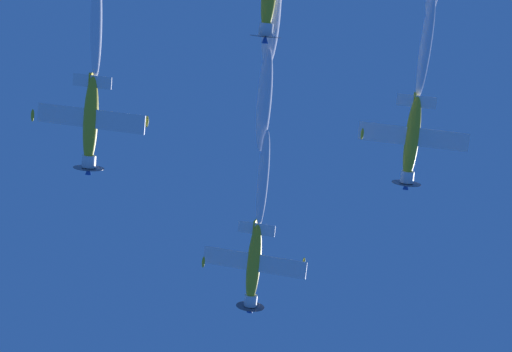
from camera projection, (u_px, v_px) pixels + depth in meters
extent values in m
ellipsoid|color=gold|center=(254.00, 264.00, 67.46)|extent=(7.49, 2.67, 1.93)
cylinder|color=white|center=(251.00, 300.00, 68.07)|extent=(1.29, 1.53, 1.47)
cone|color=#194CB2|center=(250.00, 308.00, 68.21)|extent=(0.91, 0.78, 0.72)
cylinder|color=#3F3F47|center=(250.00, 306.00, 68.18)|extent=(0.71, 3.00, 3.06)
cube|color=white|center=(254.00, 262.00, 67.25)|extent=(2.94, 9.25, 2.41)
ellipsoid|color=gold|center=(203.00, 262.00, 66.12)|extent=(1.05, 0.48, 0.40)
ellipsoid|color=gold|center=(304.00, 263.00, 68.37)|extent=(1.05, 0.48, 0.40)
cube|color=white|center=(257.00, 229.00, 66.92)|extent=(1.49, 3.39, 0.95)
cube|color=gold|center=(255.00, 226.00, 67.44)|extent=(1.36, 0.60, 1.31)
ellipsoid|color=#1E232D|center=(252.00, 266.00, 67.96)|extent=(1.83, 1.18, 1.00)
ellipsoid|color=gold|center=(91.00, 121.00, 62.40)|extent=(7.49, 2.64, 1.88)
cylinder|color=white|center=(89.00, 161.00, 63.03)|extent=(1.28, 1.51, 1.45)
cone|color=#194CB2|center=(89.00, 170.00, 63.16)|extent=(0.90, 0.77, 0.71)
cylinder|color=#3F3F47|center=(89.00, 168.00, 63.13)|extent=(0.70, 2.96, 3.02)
cube|color=white|center=(91.00, 119.00, 62.18)|extent=(2.95, 9.29, 2.22)
ellipsoid|color=gold|center=(33.00, 115.00, 61.15)|extent=(1.05, 0.48, 0.39)
ellipsoid|color=gold|center=(147.00, 122.00, 63.22)|extent=(1.05, 0.48, 0.39)
cube|color=white|center=(92.00, 81.00, 61.85)|extent=(1.50, 3.40, 0.88)
cube|color=gold|center=(92.00, 80.00, 62.37)|extent=(1.35, 0.57, 1.31)
ellipsoid|color=#1E232D|center=(90.00, 124.00, 62.90)|extent=(1.83, 1.17, 0.98)
ellipsoid|color=gold|center=(412.00, 139.00, 65.41)|extent=(7.48, 2.57, 1.66)
cylinder|color=white|center=(407.00, 177.00, 66.13)|extent=(1.25, 1.48, 1.39)
cone|color=#194CB2|center=(406.00, 185.00, 66.28)|extent=(0.89, 0.75, 0.68)
cylinder|color=#3F3F47|center=(406.00, 183.00, 66.25)|extent=(0.62, 2.91, 2.96)
cube|color=white|center=(413.00, 137.00, 65.19)|extent=(2.96, 9.33, 1.89)
ellipsoid|color=gold|center=(362.00, 134.00, 64.30)|extent=(1.04, 0.47, 0.36)
ellipsoid|color=gold|center=(463.00, 139.00, 66.08)|extent=(1.04, 0.47, 0.36)
cube|color=white|center=(416.00, 101.00, 64.78)|extent=(1.50, 3.41, 0.75)
cube|color=gold|center=(414.00, 100.00, 65.29)|extent=(1.32, 0.53, 1.28)
ellipsoid|color=#1E232D|center=(409.00, 142.00, 65.92)|extent=(1.81, 1.15, 0.92)
cylinder|color=white|center=(266.00, 29.00, 60.91)|extent=(1.25, 1.54, 1.44)
cone|color=#194CB2|center=(265.00, 38.00, 61.07)|extent=(0.89, 0.78, 0.70)
cylinder|color=#3F3F47|center=(265.00, 36.00, 61.03)|extent=(0.62, 3.03, 3.08)
ellipsoid|color=white|center=(263.00, 179.00, 65.77)|extent=(8.98, 2.29, 1.45)
ellipsoid|color=white|center=(264.00, 101.00, 64.46)|extent=(9.04, 2.58, 1.73)
ellipsoid|color=white|center=(271.00, 16.00, 63.12)|extent=(9.10, 2.86, 2.02)
ellipsoid|color=white|center=(96.00, 24.00, 60.71)|extent=(8.98, 2.29, 1.45)
ellipsoid|color=white|center=(426.00, 47.00, 63.93)|extent=(8.98, 2.29, 1.45)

